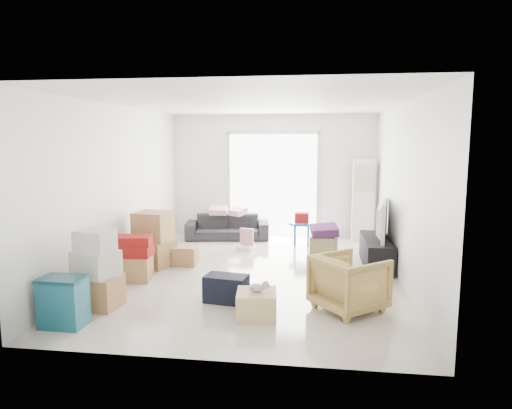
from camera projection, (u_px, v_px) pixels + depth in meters
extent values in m
cube|color=beige|center=(255.00, 280.00, 7.42)|extent=(4.50, 6.00, 0.24)
cube|color=white|center=(255.00, 95.00, 7.00)|extent=(4.50, 6.00, 0.24)
cube|color=white|center=(273.00, 175.00, 10.27)|extent=(4.50, 0.24, 2.70)
cube|color=white|center=(208.00, 228.00, 4.15)|extent=(4.50, 0.24, 2.70)
cube|color=white|center=(113.00, 188.00, 7.52)|extent=(0.24, 6.00, 2.70)
cube|color=white|center=(410.00, 193.00, 6.90)|extent=(0.24, 6.00, 2.70)
cube|color=white|center=(273.00, 185.00, 10.16)|extent=(2.00, 0.01, 2.30)
cube|color=silver|center=(229.00, 184.00, 10.29)|extent=(0.06, 0.04, 2.30)
cube|color=silver|center=(318.00, 185.00, 10.02)|extent=(0.06, 0.04, 2.30)
cube|color=silver|center=(273.00, 133.00, 9.99)|extent=(2.10, 0.04, 0.06)
cube|color=white|center=(363.00, 200.00, 9.62)|extent=(0.45, 0.30, 1.75)
cube|color=black|center=(376.00, 252.00, 7.78)|extent=(0.43, 1.44, 0.48)
imported|color=black|center=(377.00, 234.00, 7.74)|extent=(0.83, 1.22, 0.15)
imported|color=#232428|center=(227.00, 223.00, 9.93)|extent=(1.84, 0.78, 0.70)
cube|color=#EAABBB|center=(218.00, 204.00, 9.95)|extent=(0.43, 0.35, 0.12)
cube|color=#EAABBB|center=(238.00, 204.00, 9.82)|extent=(0.50, 0.49, 0.13)
imported|color=tan|center=(349.00, 280.00, 5.73)|extent=(1.03, 1.04, 0.78)
cube|color=#16566A|center=(64.00, 315.00, 5.27)|extent=(0.49, 0.35, 0.27)
cube|color=#16566A|center=(63.00, 292.00, 5.24)|extent=(0.49, 0.35, 0.27)
cube|color=#0C333D|center=(62.00, 279.00, 5.21)|extent=(0.51, 0.36, 0.04)
cube|color=#AD834E|center=(98.00, 291.00, 5.86)|extent=(0.60, 0.51, 0.42)
cube|color=silver|center=(96.00, 264.00, 5.81)|extent=(0.62, 0.56, 0.32)
cube|color=silver|center=(95.00, 241.00, 5.77)|extent=(0.47, 0.43, 0.28)
cube|color=#AD834E|center=(134.00, 268.00, 7.03)|extent=(0.59, 0.59, 0.37)
cube|color=maroon|center=(133.00, 251.00, 6.99)|extent=(0.58, 0.40, 0.17)
cube|color=maroon|center=(133.00, 241.00, 6.97)|extent=(0.59, 0.44, 0.15)
cube|color=#AD834E|center=(154.00, 253.00, 7.79)|extent=(0.77, 0.71, 0.45)
cube|color=#AD834E|center=(153.00, 226.00, 7.72)|extent=(0.60, 0.60, 0.49)
cube|color=#AD834E|center=(186.00, 255.00, 7.87)|extent=(0.41, 0.41, 0.33)
cube|color=black|center=(226.00, 288.00, 6.07)|extent=(0.60, 0.42, 0.36)
cube|color=olive|center=(324.00, 248.00, 8.22)|extent=(0.51, 0.51, 0.43)
cube|color=#431D4A|center=(324.00, 232.00, 8.18)|extent=(0.52, 0.52, 0.14)
cylinder|color=#1C54B4|center=(302.00, 223.00, 9.32)|extent=(0.55, 0.55, 0.04)
cylinder|color=#1C54B4|center=(308.00, 233.00, 9.47)|extent=(0.04, 0.04, 0.43)
cylinder|color=#1C54B4|center=(295.00, 233.00, 9.50)|extent=(0.04, 0.04, 0.43)
cylinder|color=#1C54B4|center=(295.00, 236.00, 9.23)|extent=(0.04, 0.04, 0.43)
cylinder|color=#1C54B4|center=(308.00, 236.00, 9.20)|extent=(0.04, 0.04, 0.43)
cube|color=maroon|center=(302.00, 218.00, 9.30)|extent=(0.28, 0.22, 0.20)
cube|color=silver|center=(246.00, 248.00, 8.94)|extent=(0.37, 0.34, 0.08)
cube|color=#BF6F81|center=(247.00, 237.00, 9.03)|extent=(0.28, 0.12, 0.33)
cube|color=#DEBE80|center=(257.00, 304.00, 5.54)|extent=(0.53, 0.53, 0.32)
ellipsoid|color=#B2ADA8|center=(257.00, 288.00, 5.51)|extent=(0.19, 0.13, 0.10)
cube|color=red|center=(257.00, 287.00, 5.51)|extent=(0.15, 0.13, 0.03)
sphere|color=#B2ADA8|center=(266.00, 285.00, 5.52)|extent=(0.10, 0.10, 0.10)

